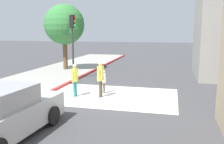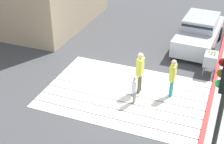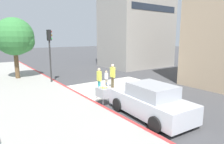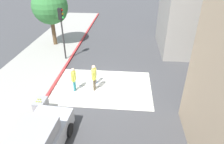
% 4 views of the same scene
% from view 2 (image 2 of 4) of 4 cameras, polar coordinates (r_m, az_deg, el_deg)
% --- Properties ---
extents(ground_plane, '(120.00, 120.00, 0.00)m').
position_cam_2_polar(ground_plane, '(13.21, 2.32, -3.85)').
color(ground_plane, '#424244').
extents(crosswalk_stripes, '(6.40, 4.35, 0.01)m').
position_cam_2_polar(crosswalk_stripes, '(13.21, 2.32, -3.83)').
color(crosswalk_stripes, silver).
rests_on(crosswalk_stripes, ground).
extents(curb_painted, '(0.16, 40.00, 0.13)m').
position_cam_2_polar(curb_painted, '(12.71, 16.38, -6.47)').
color(curb_painted, '#BC3333').
rests_on(curb_painted, ground).
extents(car_parked_near_curb, '(2.17, 4.40, 1.57)m').
position_cam_2_polar(car_parked_near_curb, '(17.30, 14.88, 6.63)').
color(car_parked_near_curb, silver).
rests_on(car_parked_near_curb, ground).
extents(traffic_light_corner, '(0.39, 0.28, 4.24)m').
position_cam_2_polar(traffic_light_corner, '(7.89, 18.42, -5.35)').
color(traffic_light_corner, '#2D2D2D').
rests_on(traffic_light_corner, ground).
extents(tennis_ball_cart, '(0.56, 0.80, 1.02)m').
position_cam_2_polar(tennis_ball_cart, '(14.89, 16.79, 2.15)').
color(tennis_ball_cart, '#99999E').
rests_on(tennis_ball_cart, ground).
extents(pedestrian_adult_lead, '(0.24, 0.52, 1.78)m').
position_cam_2_polar(pedestrian_adult_lead, '(12.82, 4.88, 0.35)').
color(pedestrian_adult_lead, brown).
rests_on(pedestrian_adult_lead, ground).
extents(pedestrian_adult_trailing, '(0.23, 0.48, 1.63)m').
position_cam_2_polar(pedestrian_adult_trailing, '(12.79, 10.49, -0.60)').
color(pedestrian_adult_trailing, teal).
rests_on(pedestrian_adult_trailing, ground).
extents(pedestrian_child_with_racket, '(0.28, 0.37, 1.20)m').
position_cam_2_polar(pedestrian_child_with_racket, '(12.38, 3.96, -2.81)').
color(pedestrian_child_with_racket, gray).
rests_on(pedestrian_child_with_racket, ground).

